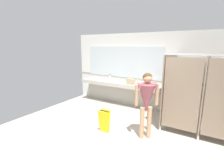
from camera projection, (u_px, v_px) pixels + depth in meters
name	position (u px, v px, depth m)	size (l,w,h in m)	color
ground_plane	(126.00, 143.00, 4.01)	(6.88, 5.41, 0.10)	#B2A899
wall_back	(160.00, 72.00, 5.75)	(6.88, 0.12, 2.65)	silver
wall_back_tile_band	(159.00, 80.00, 5.76)	(6.88, 0.01, 0.06)	#9E937F
vanity_counter	(120.00, 88.00, 6.39)	(3.20, 0.55, 1.00)	#B2ADA3
mirror_panel	(123.00, 62.00, 6.34)	(3.10, 0.02, 1.15)	silver
bathroom_stalls	(204.00, 92.00, 4.23)	(1.89, 1.49, 2.04)	#84705B
person_standing	(147.00, 98.00, 3.92)	(0.56, 0.56, 1.61)	tan
handbag	(131.00, 81.00, 5.85)	(0.29, 0.14, 0.36)	tan
soap_dispenser	(110.00, 78.00, 6.64)	(0.07, 0.07, 0.22)	white
paper_cup	(94.00, 78.00, 6.73)	(0.07, 0.07, 0.09)	beige
wet_floor_sign	(104.00, 121.00, 4.35)	(0.28, 0.19, 0.60)	yellow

